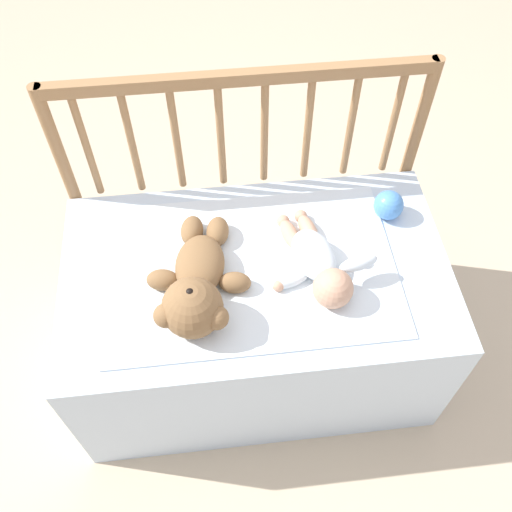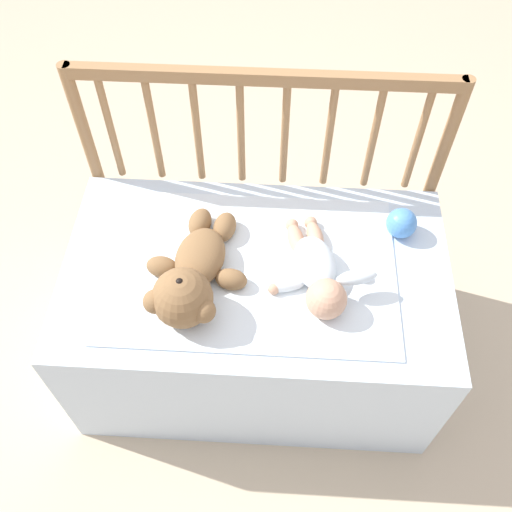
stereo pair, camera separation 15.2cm
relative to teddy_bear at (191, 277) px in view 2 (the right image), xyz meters
The scene contains 7 objects.
ground_plane 0.60m from the teddy_bear, 25.72° to the left, with size 12.00×12.00×0.00m, color #C6B293.
crib_mattress 0.37m from the teddy_bear, 25.72° to the left, with size 1.08×0.64×0.51m.
crib_rail 0.45m from the teddy_bear, 68.72° to the left, with size 1.08×0.04×0.90m.
blanket 0.18m from the teddy_bear, 27.92° to the left, with size 0.80×0.53×0.01m.
teddy_bear is the anchor object (origin of this frame).
baby 0.33m from the teddy_bear, ahead, with size 0.30×0.35×0.11m.
toy_ball 0.61m from the teddy_bear, 22.00° to the left, with size 0.09×0.09×0.09m.
Camera 2 is at (0.05, -0.90, 1.80)m, focal length 40.00 mm.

